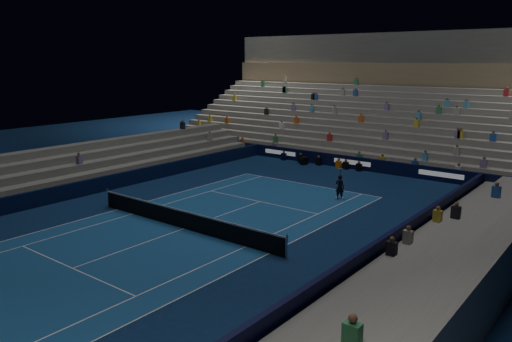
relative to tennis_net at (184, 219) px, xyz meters
name	(u,v)px	position (x,y,z in m)	size (l,w,h in m)	color
ground	(184,229)	(0.00, 0.00, -0.50)	(90.00, 90.00, 0.00)	#0B2046
court_surface	(184,229)	(0.00, 0.00, -0.50)	(10.97, 23.77, 0.01)	navy
sponsor_barrier_far	(353,163)	(0.00, 18.50, 0.00)	(44.00, 0.25, 1.00)	black
sponsor_barrier_east	(355,266)	(9.70, 0.00, 0.00)	(0.25, 37.00, 1.00)	black
sponsor_barrier_west	(76,190)	(-9.70, 0.00, 0.00)	(0.25, 37.00, 1.00)	black
grandstand_main	(401,116)	(0.00, 27.90, 2.87)	(44.00, 15.20, 11.20)	slate
grandstand_east	(445,280)	(13.17, 0.00, 0.41)	(5.00, 37.00, 2.50)	slate
grandstand_west	(46,176)	(-13.17, 0.00, 0.41)	(5.00, 37.00, 2.50)	slate
tennis_net	(184,219)	(0.00, 0.00, 0.00)	(12.90, 0.10, 1.10)	#B2B2B7
tennis_player	(340,187)	(3.56, 9.89, 0.28)	(0.57, 0.38, 1.57)	black
broadcast_camera	(304,161)	(-3.98, 17.50, -0.18)	(0.59, 0.98, 0.62)	black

